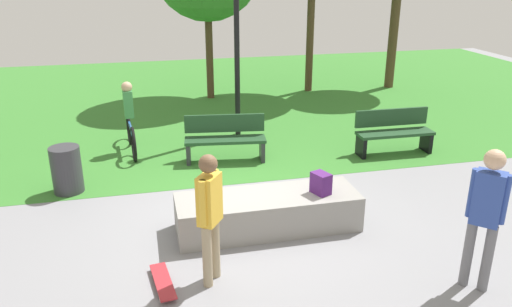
{
  "coord_description": "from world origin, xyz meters",
  "views": [
    {
      "loc": [
        -1.37,
        -6.86,
        3.74
      ],
      "look_at": [
        0.33,
        0.38,
        0.92
      ],
      "focal_mm": 35.37,
      "sensor_mm": 36.0,
      "label": 1
    }
  ],
  "objects_px": {
    "skateboard_by_ledge": "(163,282)",
    "park_bench_far_right": "(225,137)",
    "trash_bin": "(67,170)",
    "backpack_on_ledge": "(321,183)",
    "park_bench_center_lawn": "(394,131)",
    "skater_watching": "(210,210)",
    "concrete_ledge": "(268,212)",
    "lamp_post": "(236,11)",
    "skater_performing_trick": "(486,209)",
    "cyclist_on_bicycle": "(130,122)"
  },
  "relations": [
    {
      "from": "skater_performing_trick",
      "to": "cyclist_on_bicycle",
      "type": "height_order",
      "value": "skater_performing_trick"
    },
    {
      "from": "concrete_ledge",
      "to": "lamp_post",
      "type": "relative_size",
      "value": 0.59
    },
    {
      "from": "skater_watching",
      "to": "trash_bin",
      "type": "height_order",
      "value": "skater_watching"
    },
    {
      "from": "park_bench_center_lawn",
      "to": "skateboard_by_ledge",
      "type": "bearing_deg",
      "value": -143.71
    },
    {
      "from": "skater_performing_trick",
      "to": "skater_watching",
      "type": "bearing_deg",
      "value": 164.48
    },
    {
      "from": "cyclist_on_bicycle",
      "to": "skater_watching",
      "type": "bearing_deg",
      "value": -79.25
    },
    {
      "from": "park_bench_far_right",
      "to": "park_bench_center_lawn",
      "type": "bearing_deg",
      "value": -6.3
    },
    {
      "from": "skateboard_by_ledge",
      "to": "cyclist_on_bicycle",
      "type": "height_order",
      "value": "cyclist_on_bicycle"
    },
    {
      "from": "skater_performing_trick",
      "to": "trash_bin",
      "type": "relative_size",
      "value": 2.19
    },
    {
      "from": "skater_performing_trick",
      "to": "cyclist_on_bicycle",
      "type": "bearing_deg",
      "value": 124.6
    },
    {
      "from": "backpack_on_ledge",
      "to": "lamp_post",
      "type": "xyz_separation_m",
      "value": [
        -0.34,
        4.56,
        2.06
      ]
    },
    {
      "from": "backpack_on_ledge",
      "to": "skater_performing_trick",
      "type": "height_order",
      "value": "skater_performing_trick"
    },
    {
      "from": "skater_watching",
      "to": "cyclist_on_bicycle",
      "type": "height_order",
      "value": "skater_watching"
    },
    {
      "from": "park_bench_center_lawn",
      "to": "lamp_post",
      "type": "xyz_separation_m",
      "value": [
        -2.91,
        1.93,
        2.28
      ]
    },
    {
      "from": "park_bench_far_right",
      "to": "park_bench_center_lawn",
      "type": "xyz_separation_m",
      "value": [
        3.48,
        -0.38,
        0.0
      ]
    },
    {
      "from": "park_bench_center_lawn",
      "to": "concrete_ledge",
      "type": "bearing_deg",
      "value": -142.85
    },
    {
      "from": "skater_watching",
      "to": "lamp_post",
      "type": "bearing_deg",
      "value": 75.49
    },
    {
      "from": "skateboard_by_ledge",
      "to": "cyclist_on_bicycle",
      "type": "relative_size",
      "value": 0.45
    },
    {
      "from": "concrete_ledge",
      "to": "skater_watching",
      "type": "relative_size",
      "value": 1.6
    },
    {
      "from": "skater_performing_trick",
      "to": "skater_watching",
      "type": "height_order",
      "value": "skater_performing_trick"
    },
    {
      "from": "backpack_on_ledge",
      "to": "park_bench_far_right",
      "type": "relative_size",
      "value": 0.19
    },
    {
      "from": "park_bench_center_lawn",
      "to": "trash_bin",
      "type": "distance_m",
      "value": 6.41
    },
    {
      "from": "park_bench_far_right",
      "to": "trash_bin",
      "type": "relative_size",
      "value": 2.01
    },
    {
      "from": "skater_performing_trick",
      "to": "skateboard_by_ledge",
      "type": "height_order",
      "value": "skater_performing_trick"
    },
    {
      "from": "backpack_on_ledge",
      "to": "skater_performing_trick",
      "type": "bearing_deg",
      "value": 13.1
    },
    {
      "from": "lamp_post",
      "to": "cyclist_on_bicycle",
      "type": "height_order",
      "value": "lamp_post"
    },
    {
      "from": "skateboard_by_ledge",
      "to": "park_bench_center_lawn",
      "type": "height_order",
      "value": "park_bench_center_lawn"
    },
    {
      "from": "skateboard_by_ledge",
      "to": "trash_bin",
      "type": "bearing_deg",
      "value": 114.26
    },
    {
      "from": "backpack_on_ledge",
      "to": "park_bench_far_right",
      "type": "xyz_separation_m",
      "value": [
        -0.91,
        3.02,
        -0.22
      ]
    },
    {
      "from": "skater_watching",
      "to": "cyclist_on_bicycle",
      "type": "xyz_separation_m",
      "value": [
        -0.95,
        5.02,
        -0.35
      ]
    },
    {
      "from": "backpack_on_ledge",
      "to": "park_bench_far_right",
      "type": "height_order",
      "value": "park_bench_far_right"
    },
    {
      "from": "backpack_on_ledge",
      "to": "skater_watching",
      "type": "height_order",
      "value": "skater_watching"
    },
    {
      "from": "backpack_on_ledge",
      "to": "trash_bin",
      "type": "relative_size",
      "value": 0.39
    },
    {
      "from": "skater_performing_trick",
      "to": "skateboard_by_ledge",
      "type": "xyz_separation_m",
      "value": [
        -3.71,
        0.88,
        -1.0
      ]
    },
    {
      "from": "cyclist_on_bicycle",
      "to": "skateboard_by_ledge",
      "type": "bearing_deg",
      "value": -86.06
    },
    {
      "from": "skater_watching",
      "to": "park_bench_far_right",
      "type": "height_order",
      "value": "skater_watching"
    },
    {
      "from": "park_bench_far_right",
      "to": "skater_watching",
      "type": "bearing_deg",
      "value": -102.3
    },
    {
      "from": "concrete_ledge",
      "to": "skater_performing_trick",
      "type": "relative_size",
      "value": 1.5
    },
    {
      "from": "park_bench_far_right",
      "to": "cyclist_on_bicycle",
      "type": "bearing_deg",
      "value": 152.27
    },
    {
      "from": "concrete_ledge",
      "to": "skateboard_by_ledge",
      "type": "bearing_deg",
      "value": -145.55
    },
    {
      "from": "backpack_on_ledge",
      "to": "cyclist_on_bicycle",
      "type": "relative_size",
      "value": 0.18
    },
    {
      "from": "skateboard_by_ledge",
      "to": "trash_bin",
      "type": "distance_m",
      "value": 3.48
    },
    {
      "from": "skater_watching",
      "to": "skateboard_by_ledge",
      "type": "relative_size",
      "value": 2.07
    },
    {
      "from": "backpack_on_ledge",
      "to": "park_bench_center_lawn",
      "type": "relative_size",
      "value": 0.2
    },
    {
      "from": "skateboard_by_ledge",
      "to": "park_bench_far_right",
      "type": "height_order",
      "value": "park_bench_far_right"
    },
    {
      "from": "cyclist_on_bicycle",
      "to": "lamp_post",
      "type": "bearing_deg",
      "value": 13.57
    },
    {
      "from": "skater_performing_trick",
      "to": "cyclist_on_bicycle",
      "type": "relative_size",
      "value": 0.99
    },
    {
      "from": "park_bench_center_lawn",
      "to": "trash_bin",
      "type": "relative_size",
      "value": 1.96
    },
    {
      "from": "park_bench_center_lawn",
      "to": "skater_performing_trick",
      "type": "bearing_deg",
      "value": -105.51
    },
    {
      "from": "skateboard_by_ledge",
      "to": "park_bench_center_lawn",
      "type": "xyz_separation_m",
      "value": [
        4.97,
        3.65,
        0.42
      ]
    }
  ]
}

